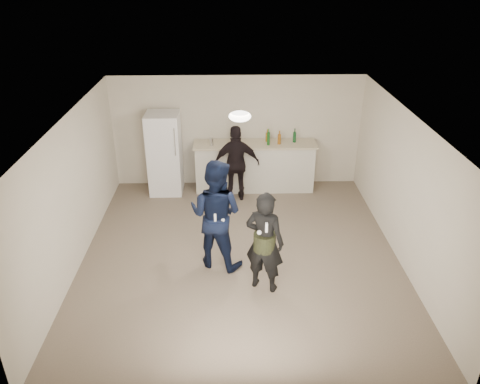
{
  "coord_description": "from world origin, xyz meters",
  "views": [
    {
      "loc": [
        -0.17,
        -6.89,
        4.71
      ],
      "look_at": [
        0.0,
        0.2,
        1.15
      ],
      "focal_mm": 35.0,
      "sensor_mm": 36.0,
      "label": 1
    }
  ],
  "objects_px": {
    "shaker": "(212,142)",
    "spectator": "(237,164)",
    "man": "(216,214)",
    "counter": "(255,167)",
    "fridge": "(165,154)",
    "woman": "(265,242)"
  },
  "relations": [
    {
      "from": "fridge",
      "to": "spectator",
      "type": "xyz_separation_m",
      "value": [
        1.55,
        -0.42,
        -0.07
      ]
    },
    {
      "from": "woman",
      "to": "spectator",
      "type": "xyz_separation_m",
      "value": [
        -0.37,
        3.07,
        -0.01
      ]
    },
    {
      "from": "shaker",
      "to": "spectator",
      "type": "distance_m",
      "value": 0.75
    },
    {
      "from": "counter",
      "to": "shaker",
      "type": "height_order",
      "value": "shaker"
    },
    {
      "from": "fridge",
      "to": "shaker",
      "type": "height_order",
      "value": "fridge"
    },
    {
      "from": "woman",
      "to": "man",
      "type": "bearing_deg",
      "value": -18.27
    },
    {
      "from": "counter",
      "to": "woman",
      "type": "bearing_deg",
      "value": -90.63
    },
    {
      "from": "shaker",
      "to": "man",
      "type": "distance_m",
      "value": 2.79
    },
    {
      "from": "counter",
      "to": "woman",
      "type": "relative_size",
      "value": 1.55
    },
    {
      "from": "woman",
      "to": "fridge",
      "type": "bearing_deg",
      "value": -37.28
    },
    {
      "from": "shaker",
      "to": "fridge",
      "type": "bearing_deg",
      "value": 178.39
    },
    {
      "from": "counter",
      "to": "shaker",
      "type": "relative_size",
      "value": 15.29
    },
    {
      "from": "fridge",
      "to": "man",
      "type": "xyz_separation_m",
      "value": [
        1.17,
        -2.81,
        0.05
      ]
    },
    {
      "from": "spectator",
      "to": "counter",
      "type": "bearing_deg",
      "value": -131.86
    },
    {
      "from": "counter",
      "to": "spectator",
      "type": "height_order",
      "value": "spectator"
    },
    {
      "from": "counter",
      "to": "fridge",
      "type": "xyz_separation_m",
      "value": [
        -1.97,
        -0.07,
        0.38
      ]
    },
    {
      "from": "man",
      "to": "counter",
      "type": "bearing_deg",
      "value": -82.56
    },
    {
      "from": "man",
      "to": "spectator",
      "type": "bearing_deg",
      "value": -76.25
    },
    {
      "from": "shaker",
      "to": "spectator",
      "type": "height_order",
      "value": "spectator"
    },
    {
      "from": "man",
      "to": "woman",
      "type": "xyz_separation_m",
      "value": [
        0.75,
        -0.68,
        -0.11
      ]
    },
    {
      "from": "woman",
      "to": "spectator",
      "type": "relative_size",
      "value": 1.02
    },
    {
      "from": "woman",
      "to": "spectator",
      "type": "height_order",
      "value": "woman"
    }
  ]
}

